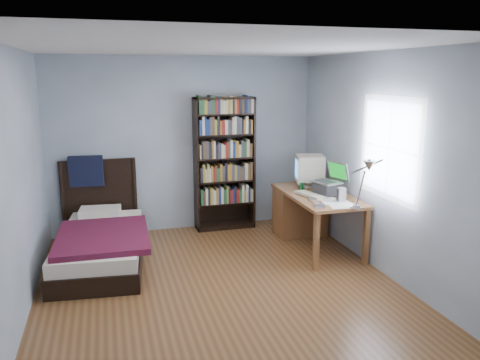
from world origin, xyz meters
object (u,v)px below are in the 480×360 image
(soda_can, at_px, (301,186))
(bed, at_px, (101,240))
(bookshelf, at_px, (224,164))
(desk_lamp, at_px, (367,171))
(speaker, at_px, (341,195))
(keyboard, at_px, (311,195))
(desk, at_px, (304,209))
(crt_monitor, at_px, (309,169))
(laptop, at_px, (327,186))

(soda_can, relative_size, bed, 0.05)
(bookshelf, bearing_deg, bed, -155.74)
(desk_lamp, xyz_separation_m, speaker, (0.11, 0.72, -0.45))
(speaker, distance_m, bookshelf, 1.91)
(bookshelf, distance_m, bed, 2.07)
(keyboard, relative_size, bed, 0.22)
(soda_can, bearing_deg, desk_lamp, -85.42)
(desk_lamp, bearing_deg, speaker, 81.46)
(bed, bearing_deg, desk_lamp, -28.77)
(desk, height_order, crt_monitor, crt_monitor)
(speaker, relative_size, bed, 0.08)
(laptop, height_order, bookshelf, bookshelf)
(laptop, relative_size, bookshelf, 0.22)
(desk, relative_size, speaker, 8.44)
(bed, bearing_deg, crt_monitor, 1.77)
(soda_can, bearing_deg, bed, 178.38)
(desk, relative_size, soda_can, 13.81)
(speaker, relative_size, bookshelf, 0.09)
(crt_monitor, distance_m, bookshelf, 1.24)
(keyboard, relative_size, speaker, 2.59)
(crt_monitor, bearing_deg, bed, -178.23)
(keyboard, height_order, bed, bed)
(crt_monitor, height_order, keyboard, crt_monitor)
(laptop, distance_m, bed, 2.91)
(desk, distance_m, laptop, 0.65)
(crt_monitor, distance_m, speaker, 0.88)
(laptop, height_order, speaker, laptop)
(crt_monitor, bearing_deg, speaker, -86.96)
(laptop, bearing_deg, desk_lamp, -95.09)
(desk, xyz_separation_m, keyboard, (-0.14, -0.49, 0.33))
(speaker, distance_m, bed, 2.99)
(keyboard, xyz_separation_m, speaker, (0.24, -0.35, 0.07))
(laptop, relative_size, desk_lamp, 0.65)
(laptop, relative_size, keyboard, 0.95)
(desk, distance_m, desk_lamp, 1.78)
(desk_lamp, xyz_separation_m, bookshelf, (-0.95, 2.29, -0.30))
(keyboard, bearing_deg, bookshelf, 108.57)
(desk, relative_size, crt_monitor, 3.15)
(keyboard, distance_m, soda_can, 0.35)
(soda_can, bearing_deg, desk, 50.17)
(soda_can, distance_m, bookshelf, 1.22)
(soda_can, bearing_deg, bookshelf, 133.81)
(laptop, distance_m, speaker, 0.37)
(speaker, bearing_deg, keyboard, 133.84)
(keyboard, bearing_deg, soda_can, 71.49)
(desk, height_order, desk_lamp, desk_lamp)
(laptop, xyz_separation_m, bookshelf, (-1.05, 1.21, 0.12))
(speaker, height_order, soda_can, speaker)
(speaker, bearing_deg, bookshelf, 133.29)
(crt_monitor, bearing_deg, laptop, -86.02)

